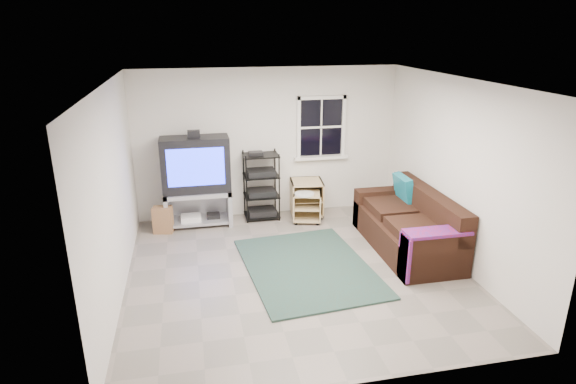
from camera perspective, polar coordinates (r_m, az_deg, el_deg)
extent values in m
plane|color=slate|center=(6.82, 1.01, -9.35)|extent=(4.60, 4.60, 0.00)
plane|color=white|center=(6.03, 1.16, 12.93)|extent=(4.60, 4.60, 0.00)
plane|color=silver|center=(8.48, -2.38, 5.81)|extent=(4.60, 0.00, 4.60)
plane|color=silver|center=(4.26, 8.01, -8.35)|extent=(4.60, 0.00, 4.60)
plane|color=silver|center=(6.23, -20.01, -0.31)|extent=(0.00, 4.60, 4.60)
plane|color=silver|center=(7.15, 19.37, 2.19)|extent=(0.00, 4.60, 4.60)
cube|color=black|center=(8.61, 3.92, 7.70)|extent=(0.80, 0.01, 1.02)
cube|color=silver|center=(8.50, 4.04, 11.11)|extent=(0.88, 0.06, 0.06)
cube|color=silver|center=(8.70, 3.90, 4.10)|extent=(0.98, 0.14, 0.05)
cube|color=silver|center=(8.49, 1.27, 7.58)|extent=(0.06, 0.06, 1.10)
cube|color=silver|center=(8.71, 6.58, 7.75)|extent=(0.06, 0.06, 1.10)
cube|color=silver|center=(8.60, 3.95, 7.68)|extent=(0.78, 0.04, 0.04)
cube|color=#A5A6AD|center=(8.27, -10.69, -0.04)|extent=(1.12, 0.56, 0.07)
cube|color=#A5A6AD|center=(8.38, -14.16, -2.04)|extent=(0.07, 0.56, 0.61)
cube|color=#A5A6AD|center=(8.39, -6.99, -1.56)|extent=(0.07, 0.56, 0.61)
cube|color=#A5A6AD|center=(8.45, -10.48, -3.26)|extent=(0.98, 0.51, 0.04)
cube|color=#A5A6AD|center=(8.61, -10.62, -1.21)|extent=(1.12, 0.04, 0.61)
cube|color=silver|center=(8.38, -11.41, -3.01)|extent=(0.34, 0.27, 0.09)
cube|color=black|center=(8.44, -8.83, -2.79)|extent=(0.22, 0.20, 0.07)
cube|color=black|center=(8.13, -10.90, 3.24)|extent=(1.12, 0.47, 0.92)
cube|color=#1B2AE6|center=(7.89, -10.86, 2.90)|extent=(0.92, 0.01, 0.62)
cube|color=black|center=(8.01, -11.13, 6.78)|extent=(0.20, 0.15, 0.11)
cylinder|color=black|center=(8.19, -4.92, 0.20)|extent=(0.02, 0.02, 1.21)
cylinder|color=black|center=(8.27, -1.04, 0.46)|extent=(0.02, 0.02, 1.21)
cylinder|color=black|center=(8.57, -5.25, 1.05)|extent=(0.02, 0.02, 1.21)
cylinder|color=black|center=(8.65, -1.54, 1.29)|extent=(0.02, 0.02, 1.21)
cube|color=black|center=(8.60, -3.11, -2.70)|extent=(0.60, 0.44, 0.02)
cube|color=black|center=(8.58, -3.12, -2.33)|extent=(0.47, 0.35, 0.10)
cube|color=black|center=(8.47, -3.16, -0.41)|extent=(0.60, 0.44, 0.02)
cube|color=black|center=(8.45, -3.17, -0.02)|extent=(0.47, 0.35, 0.10)
cube|color=black|center=(8.36, -3.20, 1.95)|extent=(0.60, 0.44, 0.02)
cube|color=black|center=(8.34, -3.21, 2.35)|extent=(0.47, 0.35, 0.10)
cube|color=black|center=(8.26, -3.25, 4.37)|extent=(0.60, 0.44, 0.02)
cube|color=tan|center=(8.50, 2.23, 1.23)|extent=(0.61, 0.61, 0.02)
cube|color=tan|center=(8.69, 2.18, -2.37)|extent=(0.61, 0.61, 0.02)
cube|color=tan|center=(8.56, 0.46, -0.65)|extent=(0.08, 0.55, 0.60)
cube|color=tan|center=(8.63, 3.95, -0.53)|extent=(0.08, 0.55, 0.60)
cube|color=tan|center=(8.84, 1.98, -0.01)|extent=(0.50, 0.08, 0.60)
cube|color=tan|center=(8.60, 2.21, -0.74)|extent=(0.56, 0.58, 0.02)
cylinder|color=black|center=(8.48, 0.90, -3.22)|extent=(0.06, 0.06, 0.06)
cylinder|color=black|center=(8.94, 3.40, -2.03)|extent=(0.06, 0.06, 0.06)
cube|color=tan|center=(8.30, 2.31, -0.15)|extent=(0.58, 0.58, 0.02)
cube|color=tan|center=(8.46, 2.26, -3.04)|extent=(0.58, 0.58, 0.02)
cube|color=tan|center=(8.38, 0.74, -1.58)|extent=(0.14, 0.46, 0.47)
cube|color=tan|center=(8.38, 3.83, -1.63)|extent=(0.14, 0.46, 0.47)
cube|color=tan|center=(8.59, 2.30, -1.07)|extent=(0.42, 0.13, 0.47)
cube|color=tan|center=(8.39, 2.28, -1.73)|extent=(0.53, 0.54, 0.02)
cylinder|color=black|center=(8.30, 0.95, -3.73)|extent=(0.05, 0.05, 0.05)
cylinder|color=black|center=(8.65, 3.52, -2.81)|extent=(0.05, 0.05, 0.05)
cylinder|color=silver|center=(8.20, 1.96, -0.22)|extent=(0.34, 0.34, 0.02)
cube|color=black|center=(7.59, 13.76, -4.97)|extent=(0.96, 2.12, 0.45)
cube|color=black|center=(7.57, 16.42, -1.57)|extent=(0.25, 2.12, 0.46)
cube|color=black|center=(8.33, 11.13, -1.77)|extent=(0.96, 0.25, 0.66)
cube|color=black|center=(6.80, 17.14, -7.24)|extent=(0.96, 0.25, 0.66)
cube|color=black|center=(7.09, 14.75, -4.24)|extent=(0.64, 0.76, 0.14)
cube|color=black|center=(7.80, 12.05, -1.85)|extent=(0.64, 0.76, 0.14)
cube|color=teal|center=(7.96, 13.55, 0.39)|extent=(0.21, 0.51, 0.44)
cube|color=navy|center=(6.65, 17.27, -4.56)|extent=(0.88, 0.32, 0.04)
cube|color=navy|center=(6.59, 13.64, -7.57)|extent=(0.04, 0.32, 0.62)
cube|color=#332316|center=(6.90, 2.34, -8.86)|extent=(1.87, 2.44, 0.03)
cube|color=#936842|center=(8.20, -14.60, -3.21)|extent=(0.34, 0.25, 0.44)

